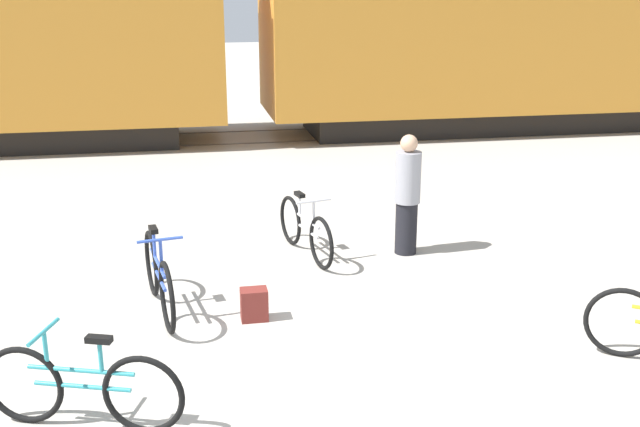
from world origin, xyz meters
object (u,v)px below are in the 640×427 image
bicycle_blue (159,278)px  person_in_grey (407,195)px  freight_train (242,9)px  backpack (254,304)px  bicycle_silver (305,230)px  bicycle_teal (83,388)px

bicycle_blue → person_in_grey: size_ratio=1.12×
freight_train → backpack: bearing=-94.8°
bicycle_silver → bicycle_blue: 2.30m
freight_train → bicycle_silver: size_ratio=32.78×
freight_train → person_in_grey: freight_train is taller
bicycle_silver → bicycle_blue: bearing=-141.9°
bicycle_silver → bicycle_teal: bearing=-123.6°
bicycle_silver → backpack: bicycle_silver is taller
bicycle_teal → backpack: bicycle_teal is taller
freight_train → person_in_grey: bearing=-80.6°
freight_train → person_in_grey: 8.43m
freight_train → backpack: size_ratio=157.01×
bicycle_teal → bicycle_blue: bearing=75.6°
bicycle_silver → backpack: size_ratio=4.79×
freight_train → bicycle_blue: (-1.78, -9.35, -2.45)m
freight_train → bicycle_blue: bearing=-100.8°
bicycle_teal → backpack: bearing=49.0°
freight_train → bicycle_blue: freight_train is taller
freight_train → bicycle_silver: freight_train is taller
freight_train → bicycle_teal: bearing=-101.4°
bicycle_blue → backpack: bearing=-21.7°
bicycle_teal → bicycle_silver: 4.25m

